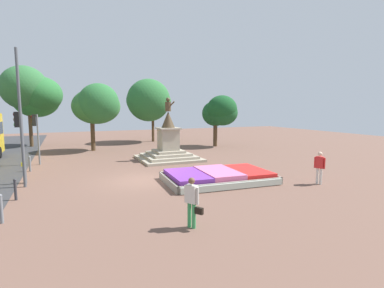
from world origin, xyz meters
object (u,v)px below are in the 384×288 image
object	(u,v)px
kerb_bollard_north	(30,163)
kerb_bollard_mid_b	(25,175)
pedestrian_near_planter	(320,165)
pedestrian_with_handbag	(192,200)
traffic_light_mid_block	(20,135)
kerb_bollard_south	(1,208)
traffic_light_far_corner	(36,130)
kerb_bollard_mid_a	(15,189)
statue_monument	(168,148)
flower_planter	(219,177)
banner_pole	(20,115)

from	to	relation	value
kerb_bollard_north	kerb_bollard_mid_b	bearing A→B (deg)	-88.93
pedestrian_near_planter	kerb_bollard_mid_b	xyz separation A→B (m)	(-14.25, 6.42, -0.55)
pedestrian_with_handbag	traffic_light_mid_block	bearing A→B (deg)	123.70
kerb_bollard_south	traffic_light_far_corner	bearing A→B (deg)	88.28
traffic_light_far_corner	kerb_bollard_mid_a	bearing A→B (deg)	-91.81
statue_monument	kerb_bollard_mid_a	world-z (taller)	statue_monument
flower_planter	traffic_light_far_corner	distance (m)	13.42
pedestrian_with_handbag	kerb_bollard_mid_a	distance (m)	8.28
flower_planter	banner_pole	xyz separation A→B (m)	(-9.58, 2.92, 3.38)
banner_pole	pedestrian_with_handbag	bearing A→B (deg)	-54.79
traffic_light_far_corner	kerb_bollard_north	bearing A→B (deg)	-97.33
traffic_light_far_corner	pedestrian_with_handbag	bearing A→B (deg)	-68.95
banner_pole	kerb_bollard_south	xyz separation A→B (m)	(-0.19, -5.18, -3.11)
traffic_light_mid_block	kerb_bollard_south	xyz separation A→B (m)	(-0.03, -5.89, -2.07)
banner_pole	kerb_bollard_mid_b	bearing A→B (deg)	94.61
statue_monument	kerb_bollard_mid_a	xyz separation A→B (m)	(-9.43, -7.13, -0.43)
banner_pole	kerb_bollard_mid_b	size ratio (longest dim) A/B	8.09
flower_planter	kerb_bollard_mid_a	bearing A→B (deg)	176.67
flower_planter	pedestrian_near_planter	xyz separation A→B (m)	(4.60, -2.57, 0.72)
pedestrian_near_planter	kerb_bollard_mid_b	distance (m)	15.64
statue_monument	traffic_light_far_corner	bearing A→B (deg)	170.05
kerb_bollard_mid_a	banner_pole	bearing A→B (deg)	87.19
flower_planter	traffic_light_mid_block	size ratio (longest dim) A/B	1.58
statue_monument	traffic_light_mid_block	bearing A→B (deg)	-156.77
pedestrian_near_planter	kerb_bollard_south	xyz separation A→B (m)	(-14.36, 0.31, -0.45)
traffic_light_mid_block	kerb_bollard_mid_b	size ratio (longest dim) A/B	4.46
statue_monument	banner_pole	size ratio (longest dim) A/B	0.69
kerb_bollard_mid_a	flower_planter	bearing A→B (deg)	-3.33
pedestrian_near_planter	kerb_bollard_north	xyz separation A→B (m)	(-14.31, 9.58, -0.49)
banner_pole	kerb_bollard_mid_a	xyz separation A→B (m)	(-0.12, -2.35, -3.16)
statue_monument	pedestrian_near_planter	xyz separation A→B (m)	(4.86, -10.27, 0.07)
kerb_bollard_mid_b	kerb_bollard_north	world-z (taller)	kerb_bollard_north
banner_pole	kerb_bollard_north	bearing A→B (deg)	91.87
pedestrian_with_handbag	pedestrian_near_planter	bearing A→B (deg)	17.61
pedestrian_near_planter	kerb_bollard_mid_b	world-z (taller)	pedestrian_near_planter
pedestrian_with_handbag	kerb_bollard_mid_b	bearing A→B (deg)	122.69
pedestrian_with_handbag	pedestrian_near_planter	world-z (taller)	pedestrian_near_planter
traffic_light_far_corner	banner_pole	bearing A→B (deg)	-91.45
flower_planter	traffic_light_far_corner	size ratio (longest dim) A/B	1.69
traffic_light_mid_block	kerb_bollard_south	distance (m)	6.24
traffic_light_far_corner	pedestrian_near_planter	bearing A→B (deg)	-40.27
statue_monument	traffic_light_mid_block	world-z (taller)	statue_monument
pedestrian_near_planter	kerb_bollard_mid_b	bearing A→B (deg)	155.75
kerb_bollard_south	kerb_bollard_mid_a	world-z (taller)	kerb_bollard_south
banner_pole	kerb_bollard_mid_a	bearing A→B (deg)	-92.81
statue_monument	pedestrian_near_planter	distance (m)	11.36
kerb_bollard_mid_a	kerb_bollard_mid_b	size ratio (longest dim) A/B	1.13
traffic_light_far_corner	kerb_bollard_south	bearing A→B (deg)	-91.72
kerb_bollard_mid_a	kerb_bollard_north	size ratio (longest dim) A/B	0.99
kerb_bollard_mid_b	traffic_light_far_corner	bearing A→B (deg)	87.52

